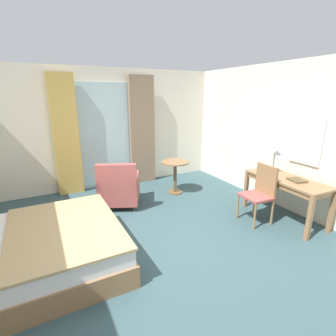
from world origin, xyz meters
name	(u,v)px	position (x,y,z in m)	size (l,w,h in m)	color
ground	(162,252)	(0.00, 0.00, -0.05)	(5.89, 6.44, 0.10)	#334C51
wall_back	(104,129)	(0.00, 2.96, 1.31)	(5.49, 0.12, 2.62)	silver
wall_right	(303,140)	(2.68, 0.00, 1.31)	(0.12, 6.04, 2.62)	silver
balcony_glass_door	(106,137)	(0.00, 2.88, 1.15)	(1.23, 0.02, 2.31)	silver
curtain_panel_left	(66,136)	(-0.84, 2.78, 1.24)	(0.51, 0.10, 2.48)	tan
curtain_panel_right	(142,131)	(0.84, 2.78, 1.24)	(0.59, 0.10, 2.48)	#897056
bed	(32,252)	(-1.58, 0.30, 0.27)	(2.01, 1.78, 0.98)	olive
writing_desk	(287,183)	(2.25, -0.12, 0.63)	(0.59, 1.37, 0.72)	olive
desk_chair	(260,191)	(1.80, 0.01, 0.54)	(0.43, 0.47, 0.97)	#9E4C47
desk_lamp	(276,156)	(2.32, 0.20, 1.03)	(0.15, 0.19, 0.41)	#4C4C51
closed_book	(297,180)	(2.28, -0.28, 0.74)	(0.21, 0.26, 0.03)	brown
armchair_by_window	(119,188)	(-0.10, 1.66, 0.35)	(0.96, 1.00, 0.90)	#9E4C47
round_cafe_table	(175,170)	(1.17, 1.77, 0.51)	(0.59, 0.59, 0.70)	olive
wall_mirror	(306,142)	(2.60, -0.12, 1.31)	(0.02, 0.55, 0.75)	silver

